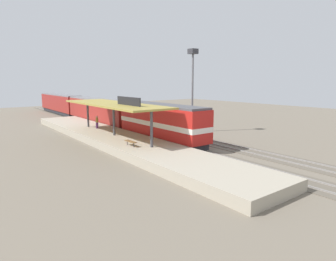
{
  "coord_description": "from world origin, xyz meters",
  "views": [
    {
      "loc": [
        -19.99,
        -30.98,
        7.26
      ],
      "look_at": [
        -1.38,
        -6.38,
        2.0
      ],
      "focal_mm": 30.98,
      "sensor_mm": 36.0,
      "label": 1
    }
  ],
  "objects": [
    {
      "name": "ground_plane",
      "position": [
        2.0,
        0.0,
        0.0
      ],
      "size": [
        120.0,
        120.0,
        0.0
      ],
      "primitive_type": "plane",
      "color": "#706656"
    },
    {
      "name": "locomotive",
      "position": [
        0.0,
        -3.18,
        2.41
      ],
      "size": [
        2.93,
        14.43,
        4.44
      ],
      "color": "#28282D",
      "rests_on": "track_near"
    },
    {
      "name": "light_mast",
      "position": [
        7.8,
        0.0,
        8.4
      ],
      "size": [
        1.1,
        1.1,
        11.7
      ],
      "color": "slate",
      "rests_on": "ground"
    },
    {
      "name": "track_near",
      "position": [
        0.0,
        0.0,
        0.03
      ],
      "size": [
        3.2,
        110.0,
        0.16
      ],
      "color": "#5F5649",
      "rests_on": "ground"
    },
    {
      "name": "platform",
      "position": [
        -4.6,
        0.0,
        0.45
      ],
      "size": [
        6.0,
        44.0,
        0.9
      ],
      "primitive_type": "cube",
      "color": "#A89E89",
      "rests_on": "ground"
    },
    {
      "name": "platform_bench",
      "position": [
        -6.0,
        -6.32,
        1.34
      ],
      "size": [
        0.44,
        1.7,
        0.5
      ],
      "color": "#333338",
      "rests_on": "platform"
    },
    {
      "name": "station_canopy",
      "position": [
        -4.6,
        -0.09,
        4.53
      ],
      "size": [
        5.2,
        18.0,
        4.7
      ],
      "color": "#47474C",
      "rests_on": "platform"
    },
    {
      "name": "passenger_carriage_rear",
      "position": [
        0.0,
        35.62,
        2.31
      ],
      "size": [
        2.9,
        20.0,
        4.24
      ],
      "color": "#28282D",
      "rests_on": "track_near"
    },
    {
      "name": "track_far",
      "position": [
        4.6,
        0.0,
        0.03
      ],
      "size": [
        3.2,
        110.0,
        0.16
      ],
      "color": "#5F5649",
      "rests_on": "ground"
    },
    {
      "name": "passenger_carriage_front",
      "position": [
        0.0,
        14.82,
        2.31
      ],
      "size": [
        2.9,
        20.0,
        4.24
      ],
      "color": "#28282D",
      "rests_on": "track_near"
    },
    {
      "name": "person_waiting",
      "position": [
        -4.19,
        5.9,
        1.85
      ],
      "size": [
        0.34,
        0.34,
        1.71
      ],
      "color": "#663375",
      "rests_on": "platform"
    }
  ]
}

